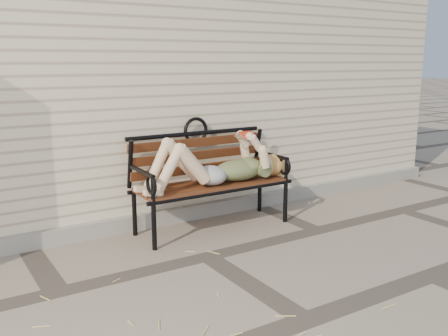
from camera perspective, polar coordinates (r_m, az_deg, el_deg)
ground at (r=4.30m, az=-1.88°, el=-10.08°), size 80.00×80.00×0.00m
house_wall at (r=6.74m, az=-15.19°, el=10.69°), size 8.00×4.00×3.00m
foundation_strip at (r=5.08m, az=-7.44°, el=-5.71°), size 8.00×0.10×0.15m
garden_bench at (r=4.91m, az=-1.91°, el=0.12°), size 1.66×0.66×1.07m
reading_woman at (r=4.79m, az=-0.99°, el=0.28°), size 1.57×0.36×0.49m
straw_scatter at (r=3.40m, az=-16.11°, el=-16.79°), size 2.66×1.61×0.01m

